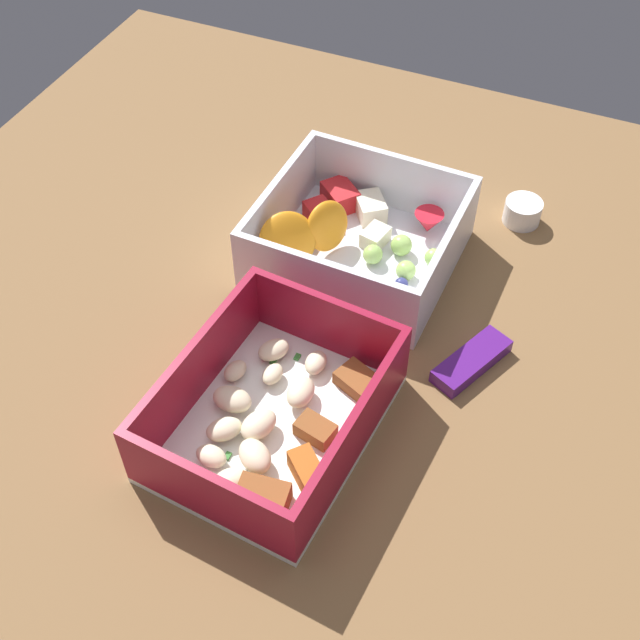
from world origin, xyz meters
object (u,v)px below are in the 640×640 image
object	(u,v)px
pasta_container	(273,416)
paper_cup_liner	(523,212)
candy_bar	(471,361)
fruit_bowl	(356,238)

from	to	relation	value
pasta_container	paper_cup_liner	distance (cm)	31.52
pasta_container	candy_bar	bearing A→B (deg)	140.04
pasta_container	fruit_bowl	distance (cm)	19.37
pasta_container	fruit_bowl	bearing A→B (deg)	-171.02
fruit_bowl	candy_bar	size ratio (longest dim) A/B	2.35
pasta_container	fruit_bowl	size ratio (longest dim) A/B	1.11
fruit_bowl	paper_cup_liner	distance (cm)	15.98
fruit_bowl	pasta_container	bearing A→B (deg)	4.21
fruit_bowl	paper_cup_liner	size ratio (longest dim) A/B	4.89
fruit_bowl	candy_bar	xyz separation A→B (cm)	(7.82, 12.80, -1.54)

